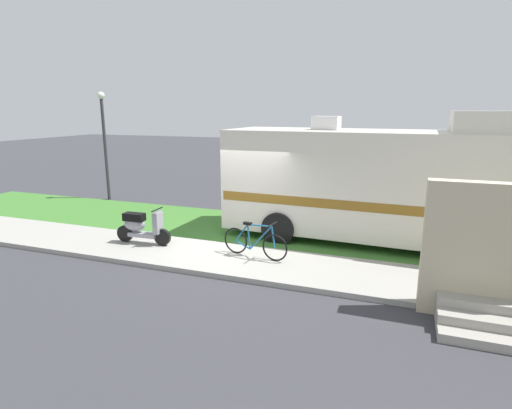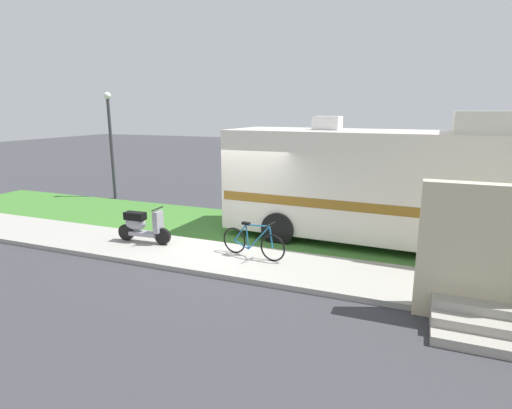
% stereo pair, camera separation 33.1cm
% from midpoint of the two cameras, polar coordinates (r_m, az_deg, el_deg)
% --- Properties ---
extents(ground_plane, '(80.00, 80.00, 0.00)m').
position_cam_midpoint_polar(ground_plane, '(11.04, -3.30, -5.75)').
color(ground_plane, '#38383D').
extents(sidewalk, '(24.00, 2.00, 0.12)m').
position_cam_midpoint_polar(sidewalk, '(9.99, -6.03, -7.49)').
color(sidewalk, '#9E9B93').
rests_on(sidewalk, ground).
extents(grass_strip, '(24.00, 3.40, 0.08)m').
position_cam_midpoint_polar(grass_strip, '(12.35, -0.55, -3.48)').
color(grass_strip, '#3D752D').
rests_on(grass_strip, ground).
extents(motorhome_rv, '(7.55, 2.75, 3.52)m').
position_cam_midpoint_polar(motorhome_rv, '(11.30, 14.71, 3.06)').
color(motorhome_rv, silver).
rests_on(motorhome_rv, ground).
extents(scooter, '(1.56, 0.50, 0.97)m').
position_cam_midpoint_polar(scooter, '(11.18, -16.51, -2.93)').
color(scooter, black).
rests_on(scooter, ground).
extents(bicycle, '(1.70, 0.52, 0.88)m').
position_cam_midpoint_polar(bicycle, '(9.75, -1.16, -5.26)').
color(bicycle, black).
rests_on(bicycle, ground).
extents(pickup_truck_near, '(5.27, 2.28, 1.74)m').
position_cam_midpoint_polar(pickup_truck_near, '(16.14, 29.90, 1.95)').
color(pickup_truck_near, silver).
rests_on(pickup_truck_near, ground).
extents(pickup_truck_far, '(5.21, 2.24, 1.82)m').
position_cam_midpoint_polar(pickup_truck_far, '(18.86, 18.26, 4.51)').
color(pickup_truck_far, silver).
rests_on(pickup_truck_far, ground).
extents(porch_steps, '(2.00, 1.26, 2.40)m').
position_cam_midpoint_polar(porch_steps, '(7.84, 28.13, -7.81)').
color(porch_steps, '#9E998E').
rests_on(porch_steps, ground).
extents(bottle_green, '(0.06, 0.06, 0.23)m').
position_cam_midpoint_polar(bottle_green, '(9.46, 26.29, -9.02)').
color(bottle_green, brown).
rests_on(bottle_green, ground).
extents(bottle_spare, '(0.08, 0.08, 0.28)m').
position_cam_midpoint_polar(bottle_spare, '(8.68, 24.27, -10.59)').
color(bottle_spare, navy).
rests_on(bottle_spare, ground).
extents(street_lamp_post, '(0.28, 0.28, 4.22)m').
position_cam_midpoint_polar(street_lamp_post, '(17.40, -20.86, 8.95)').
color(street_lamp_post, '#333338').
rests_on(street_lamp_post, ground).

